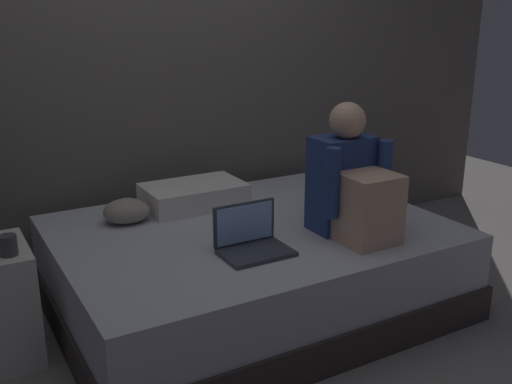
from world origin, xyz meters
TOP-DOWN VIEW (x-y plane):
  - ground_plane at (0.00, 0.00)m, footprint 8.00×8.00m
  - wall_back at (0.00, 1.20)m, footprint 5.60×0.10m
  - bed at (0.20, 0.30)m, footprint 2.00×1.50m
  - person_sitting at (0.58, -0.05)m, footprint 0.39×0.44m
  - laptop at (0.03, -0.00)m, footprint 0.32×0.23m
  - pillow at (0.08, 0.75)m, footprint 0.56×0.36m
  - mug at (-0.97, 0.33)m, footprint 0.08×0.08m
  - clothes_pile at (-0.34, 0.67)m, footprint 0.24×0.20m

SIDE VIEW (x-z plane):
  - ground_plane at x=0.00m, z-range 0.00..0.00m
  - bed at x=0.20m, z-range 0.00..0.46m
  - laptop at x=0.03m, z-range 0.41..0.63m
  - clothes_pile at x=-0.34m, z-range 0.46..0.59m
  - pillow at x=0.08m, z-range 0.46..0.59m
  - mug at x=-0.97m, z-range 0.53..0.62m
  - person_sitting at x=0.58m, z-range 0.39..1.04m
  - wall_back at x=0.00m, z-range 0.00..2.70m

